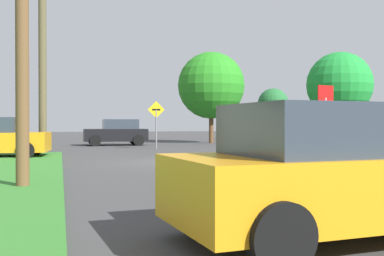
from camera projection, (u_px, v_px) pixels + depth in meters
name	position (u px, v px, depth m)	size (l,w,h in m)	color
ground_plane	(182.00, 162.00, 17.07)	(120.00, 120.00, 0.00)	#3D3D3D
lane_stripe_center	(282.00, 194.00, 9.36)	(0.20, 14.00, 0.01)	yellow
stop_sign	(326.00, 107.00, 18.01)	(0.75, 0.22, 2.80)	#9EA0A8
car_behind_on_main_road	(341.00, 172.00, 5.78)	(4.36, 2.36, 1.62)	orange
car_on_crossroad	(310.00, 136.00, 21.75)	(2.33, 4.71, 1.62)	silver
car_approaching_junction	(117.00, 132.00, 29.83)	(3.84, 1.99, 1.62)	black
utility_pole_near	(22.00, 9.00, 10.03)	(1.80, 0.28, 7.30)	brown
utility_pole_mid	(42.00, 58.00, 21.17)	(1.76, 0.62, 8.38)	brown
direction_sign	(156.00, 119.00, 25.73)	(0.91, 0.08, 2.56)	slate
oak_tree_left	(340.00, 85.00, 31.85)	(4.34, 4.34, 6.10)	brown
pine_tree_center	(211.00, 85.00, 33.19)	(4.62, 4.62, 6.30)	brown
oak_tree_right	(273.00, 104.00, 39.74)	(2.56, 2.56, 4.25)	brown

